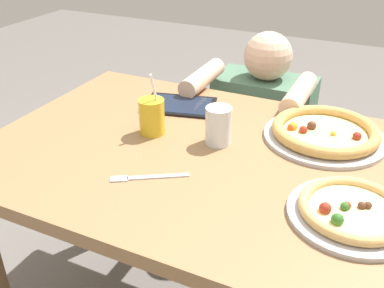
% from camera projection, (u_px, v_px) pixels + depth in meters
% --- Properties ---
extents(dining_table, '(1.30, 0.88, 0.75)m').
position_uv_depth(dining_table, '(209.00, 184.00, 1.30)').
color(dining_table, '#936D47').
rests_on(dining_table, ground).
extents(pizza_near, '(0.29, 0.29, 0.04)m').
position_uv_depth(pizza_near, '(352.00, 211.00, 0.98)').
color(pizza_near, '#B7B7BC').
rests_on(pizza_near, dining_table).
extents(pizza_far, '(0.36, 0.36, 0.05)m').
position_uv_depth(pizza_far, '(325.00, 132.00, 1.31)').
color(pizza_far, '#B7B7BC').
rests_on(pizza_far, dining_table).
extents(drink_cup_colored, '(0.08, 0.08, 0.19)m').
position_uv_depth(drink_cup_colored, '(152.00, 116.00, 1.32)').
color(drink_cup_colored, gold).
rests_on(drink_cup_colored, dining_table).
extents(water_cup_clear, '(0.08, 0.08, 0.11)m').
position_uv_depth(water_cup_clear, '(218.00, 125.00, 1.27)').
color(water_cup_clear, silver).
rests_on(water_cup_clear, dining_table).
extents(fork, '(0.18, 0.12, 0.00)m').
position_uv_depth(fork, '(146.00, 177.00, 1.13)').
color(fork, silver).
rests_on(fork, dining_table).
extents(tablet, '(0.27, 0.22, 0.01)m').
position_uv_depth(tablet, '(179.00, 105.00, 1.52)').
color(tablet, black).
rests_on(tablet, dining_table).
extents(diner_seated, '(0.44, 0.53, 0.92)m').
position_uv_depth(diner_seated, '(260.00, 148.00, 1.96)').
color(diner_seated, '#333847').
rests_on(diner_seated, ground).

